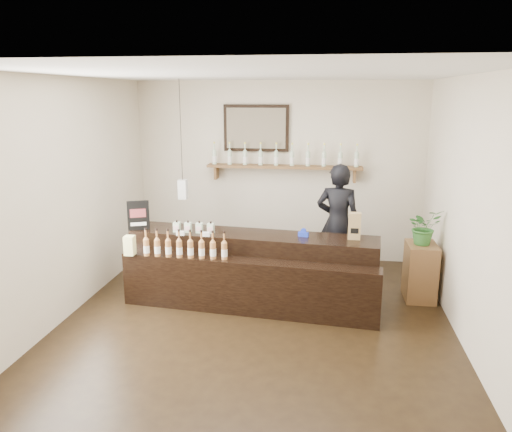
{
  "coord_description": "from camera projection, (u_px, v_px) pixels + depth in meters",
  "views": [
    {
      "loc": [
        0.78,
        -5.29,
        2.6
      ],
      "look_at": [
        -0.09,
        0.7,
        1.11
      ],
      "focal_mm": 35.0,
      "sensor_mm": 36.0,
      "label": 1
    }
  ],
  "objects": [
    {
      "name": "back_wall_decor",
      "position": [
        268.0,
        150.0,
        7.7
      ],
      "size": [
        2.66,
        0.96,
        1.69
      ],
      "color": "brown",
      "rests_on": "ground"
    },
    {
      "name": "shopkeeper",
      "position": [
        338.0,
        216.0,
        6.94
      ],
      "size": [
        0.77,
        0.58,
        1.9
      ],
      "primitive_type": "imported",
      "rotation": [
        0.0,
        0.0,
        2.95
      ],
      "color": "black",
      "rests_on": "ground"
    },
    {
      "name": "paper_bag",
      "position": [
        354.0,
        226.0,
        6.03
      ],
      "size": [
        0.15,
        0.12,
        0.33
      ],
      "color": "olive",
      "rests_on": "counter"
    },
    {
      "name": "room_shell",
      "position": [
        255.0,
        179.0,
        5.41
      ],
      "size": [
        5.0,
        5.0,
        5.0
      ],
      "color": "beige",
      "rests_on": "ground"
    },
    {
      "name": "tape_dispenser",
      "position": [
        303.0,
        233.0,
        6.15
      ],
      "size": [
        0.13,
        0.07,
        0.11
      ],
      "color": "#1A31B9",
      "rests_on": "counter"
    },
    {
      "name": "potted_plant",
      "position": [
        424.0,
        227.0,
        6.29
      ],
      "size": [
        0.53,
        0.5,
        0.46
      ],
      "primitive_type": "imported",
      "rotation": [
        0.0,
        0.0,
        0.46
      ],
      "color": "#316E2C",
      "rests_on": "side_cabinet"
    },
    {
      "name": "side_cabinet",
      "position": [
        420.0,
        271.0,
        6.43
      ],
      "size": [
        0.37,
        0.51,
        0.74
      ],
      "color": "brown",
      "rests_on": "ground"
    },
    {
      "name": "ground",
      "position": [
        255.0,
        323.0,
        5.81
      ],
      "size": [
        5.0,
        5.0,
        0.0
      ],
      "primitive_type": "plane",
      "color": "black",
      "rests_on": "ground"
    },
    {
      "name": "promo_sign",
      "position": [
        138.0,
        216.0,
        6.42
      ],
      "size": [
        0.26,
        0.12,
        0.39
      ],
      "color": "black",
      "rests_on": "counter"
    },
    {
      "name": "counter",
      "position": [
        250.0,
        272.0,
        6.29
      ],
      "size": [
        3.19,
        1.13,
        1.03
      ],
      "color": "black",
      "rests_on": "ground"
    }
  ]
}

